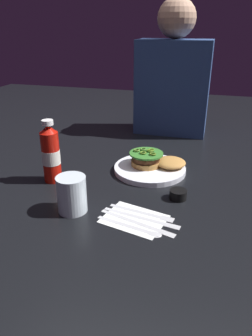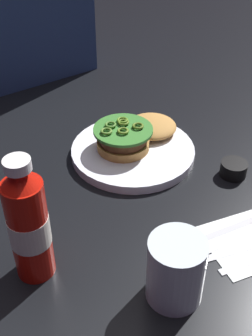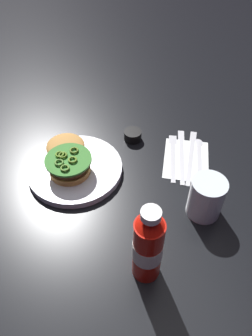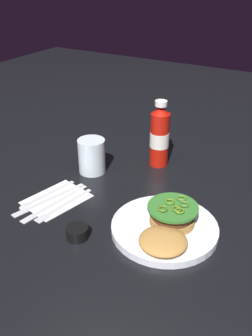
# 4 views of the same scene
# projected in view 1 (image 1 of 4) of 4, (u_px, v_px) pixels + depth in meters

# --- Properties ---
(ground_plane) EXTENTS (3.00, 3.00, 0.00)m
(ground_plane) POSITION_uv_depth(u_px,v_px,m) (135.00, 180.00, 1.03)
(ground_plane) COLOR black
(dinner_plate) EXTENTS (0.25, 0.25, 0.02)m
(dinner_plate) POSITION_uv_depth(u_px,v_px,m) (150.00, 169.00, 1.09)
(dinner_plate) COLOR white
(dinner_plate) RESTS_ON ground_plane
(burger_sandwich) EXTENTS (0.19, 0.13, 0.05)m
(burger_sandwich) POSITION_uv_depth(u_px,v_px,m) (155.00, 160.00, 1.09)
(burger_sandwich) COLOR #B27D3C
(burger_sandwich) RESTS_ON dinner_plate
(ketchup_bottle) EXTENTS (0.06, 0.06, 0.20)m
(ketchup_bottle) POSITION_uv_depth(u_px,v_px,m) (51.00, 154.00, 0.99)
(ketchup_bottle) COLOR red
(ketchup_bottle) RESTS_ON ground_plane
(water_glass) EXTENTS (0.08, 0.08, 0.10)m
(water_glass) POSITION_uv_depth(u_px,v_px,m) (72.00, 194.00, 0.84)
(water_glass) COLOR silver
(water_glass) RESTS_ON ground_plane
(condiment_cup) EXTENTS (0.05, 0.05, 0.03)m
(condiment_cup) POSITION_uv_depth(u_px,v_px,m) (178.00, 194.00, 0.91)
(condiment_cup) COLOR black
(condiment_cup) RESTS_ON ground_plane
(napkin) EXTENTS (0.18, 0.15, 0.00)m
(napkin) POSITION_uv_depth(u_px,v_px,m) (134.00, 219.00, 0.82)
(napkin) COLOR white
(napkin) RESTS_ON ground_plane
(spoon_utensil) EXTENTS (0.18, 0.05, 0.00)m
(spoon_utensil) POSITION_uv_depth(u_px,v_px,m) (138.00, 228.00, 0.78)
(spoon_utensil) COLOR silver
(spoon_utensil) RESTS_ON napkin
(steak_knife) EXTENTS (0.21, 0.07, 0.00)m
(steak_knife) POSITION_uv_depth(u_px,v_px,m) (141.00, 223.00, 0.80)
(steak_knife) COLOR silver
(steak_knife) RESTS_ON napkin
(butter_knife) EXTENTS (0.21, 0.05, 0.00)m
(butter_knife) POSITION_uv_depth(u_px,v_px,m) (146.00, 218.00, 0.82)
(butter_knife) COLOR silver
(butter_knife) RESTS_ON napkin
(fork_utensil) EXTENTS (0.19, 0.05, 0.00)m
(fork_utensil) POSITION_uv_depth(u_px,v_px,m) (147.00, 213.00, 0.84)
(fork_utensil) COLOR silver
(fork_utensil) RESTS_ON napkin
(diner_person) EXTENTS (0.32, 0.17, 0.57)m
(diner_person) POSITION_uv_depth(u_px,v_px,m) (173.00, 77.00, 1.40)
(diner_person) COLOR navy
(diner_person) RESTS_ON ground_plane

